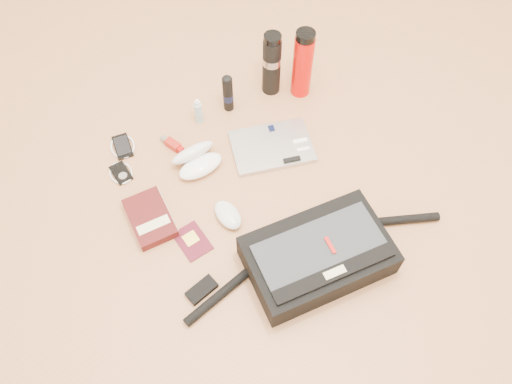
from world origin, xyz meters
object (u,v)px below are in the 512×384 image
book (151,218)px  thermos_red (303,64)px  laptop (272,147)px  thermos_black (272,64)px  messenger_bag (317,256)px

book → thermos_red: 0.80m
laptop → book: bearing=-157.2°
laptop → thermos_black: bearing=76.6°
laptop → thermos_red: thermos_red is taller
messenger_bag → laptop: bearing=82.1°
messenger_bag → laptop: 0.48m
laptop → thermos_red: size_ratio=1.15×
book → thermos_black: 0.73m
messenger_bag → book: size_ratio=4.37×
book → thermos_black: size_ratio=0.76×
thermos_black → thermos_red: bearing=-35.5°
messenger_bag → laptop: (0.12, 0.46, -0.05)m
laptop → thermos_black: size_ratio=1.24×
book → thermos_red: (0.75, 0.23, 0.13)m
thermos_red → messenger_bag: bearing=-119.5°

